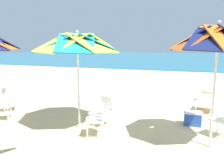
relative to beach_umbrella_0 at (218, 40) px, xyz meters
name	(u,v)px	position (x,y,z in m)	size (l,w,h in m)	color
ground_plane	(220,114)	(0.56, 2.76, -2.44)	(80.00, 80.00, 0.00)	beige
sea	(194,58)	(0.56, 32.22, -2.39)	(80.00, 36.00, 0.10)	teal
surf_foam	(201,73)	(0.56, 13.92, -2.43)	(80.00, 0.70, 0.01)	white
beach_umbrella_0	(218,40)	(0.00, 0.00, 0.00)	(2.00, 2.00, 2.84)	silver
plastic_chair_0	(224,119)	(0.35, 0.66, -1.94)	(0.63, 0.62, 0.87)	white
beach_umbrella_1	(77,44)	(-3.39, 0.09, -0.09)	(2.38, 2.38, 2.70)	silver
plastic_chair_1	(97,118)	(-2.69, -0.28, -1.94)	(0.58, 0.55, 0.87)	white
plastic_chair_2	(104,109)	(-2.81, 0.51, -1.94)	(0.57, 0.59, 0.87)	white
plastic_chair_4	(9,98)	(-6.40, 0.71, -1.94)	(0.62, 0.63, 0.87)	white
plastic_chair_5	(2,105)	(-5.89, -0.12, -1.94)	(0.60, 0.61, 0.87)	white
sun_lounger_1	(207,99)	(0.19, 3.58, -2.16)	(0.98, 2.22, 0.62)	white
cooler_box	(193,118)	(-0.36, 1.35, -2.24)	(0.50, 0.34, 0.40)	blue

